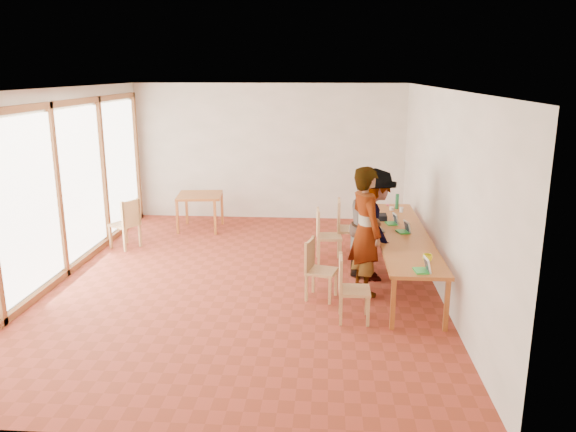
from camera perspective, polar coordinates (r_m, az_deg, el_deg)
ground at (r=9.07m, az=-4.42°, el=-6.52°), size 8.00×8.00×0.00m
wall_back at (r=12.56m, az=-1.91°, el=6.51°), size 6.00×0.10×3.00m
wall_front at (r=4.88m, az=-11.56°, el=-6.83°), size 6.00×0.10×3.00m
wall_right at (r=8.73m, az=15.28°, el=2.42°), size 0.10×8.00×3.00m
window_wall at (r=9.55m, az=-22.49°, el=2.84°), size 0.10×8.00×3.00m
ceiling at (r=8.47m, az=-4.82°, el=12.91°), size 6.00×8.00×0.04m
communal_table at (r=9.15m, az=11.49°, el=-1.95°), size 0.80×4.00×0.75m
side_table at (r=11.89m, az=-8.95°, el=1.81°), size 0.90×0.90×0.75m
chair_near at (r=7.52m, az=6.06°, el=-6.66°), size 0.42×0.42×0.47m
chair_mid at (r=8.22m, az=2.80°, el=-4.77°), size 0.50×0.50×0.47m
chair_far at (r=9.79m, az=3.63°, el=-1.41°), size 0.46×0.46×0.49m
chair_empty at (r=10.12m, az=5.76°, el=-0.59°), size 0.48×0.48×0.54m
chair_spare at (r=10.88m, az=-15.97°, el=-0.25°), size 0.60×0.60×0.50m
person_near at (r=8.34m, az=7.92°, el=-1.53°), size 0.69×0.83×1.93m
person_mid at (r=9.24m, az=8.13°, el=-0.91°), size 0.82×0.94×1.63m
person_far at (r=8.97m, az=8.81°, el=-0.91°), size 0.91×1.27×1.79m
laptop_near at (r=7.44m, az=13.64°, el=-5.13°), size 0.22×0.25×0.19m
laptop_mid at (r=9.15m, az=11.77°, el=-1.33°), size 0.24×0.26×0.19m
laptop_far at (r=9.60m, az=10.65°, el=-0.53°), size 0.23×0.25×0.18m
yellow_mug at (r=7.83m, az=13.98°, el=-4.17°), size 0.16×0.16×0.10m
green_bottle at (r=10.66m, az=11.02°, el=1.46°), size 0.07×0.07×0.28m
clear_glass at (r=10.44m, az=11.44°, el=0.63°), size 0.07×0.07×0.09m
condiment_cup at (r=10.57m, az=10.46°, el=0.75°), size 0.08×0.08×0.06m
pink_phone at (r=10.94m, az=10.08°, el=1.13°), size 0.05×0.10×0.01m
black_pouch at (r=9.86m, az=9.52°, el=-0.10°), size 0.16×0.26×0.09m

